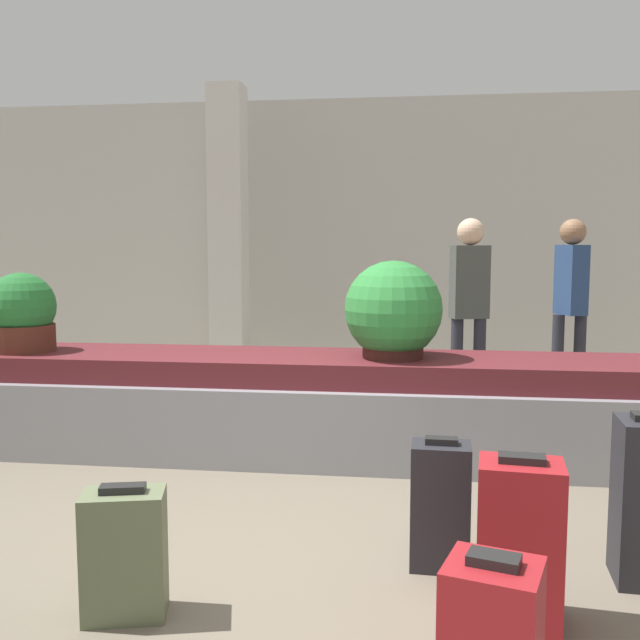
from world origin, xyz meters
TOP-DOWN VIEW (x-y plane):
  - ground_plane at (0.00, 0.00)m, footprint 18.00×18.00m
  - back_wall at (0.00, 5.55)m, footprint 18.00×0.06m
  - carousel at (0.00, 1.79)m, footprint 6.63×0.97m
  - pillar at (-1.40, 4.65)m, footprint 0.37×0.37m
  - suitcase_0 at (0.78, 0.10)m, footprint 0.27×0.22m
  - suitcase_4 at (1.07, -0.34)m, footprint 0.35×0.28m
  - suitcase_6 at (-0.48, -0.51)m, footprint 0.36×0.27m
  - potted_plant_0 at (0.51, 1.76)m, footprint 0.67×0.67m
  - potted_plant_1 at (-2.18, 1.73)m, footprint 0.49×0.49m
  - traveler_0 at (2.10, 3.81)m, footprint 0.31×0.36m
  - traveler_1 at (1.14, 3.37)m, footprint 0.36×0.26m

SIDE VIEW (x-z plane):
  - ground_plane at x=0.00m, z-range 0.00..0.00m
  - suitcase_6 at x=-0.48m, z-range -0.01..0.53m
  - suitcase_0 at x=0.78m, z-range -0.01..0.59m
  - suitcase_4 at x=1.07m, z-range -0.01..0.66m
  - carousel at x=0.00m, z-range -0.01..0.69m
  - potted_plant_1 at x=-2.18m, z-range 0.68..1.26m
  - potted_plant_0 at x=0.51m, z-range 0.68..1.35m
  - traveler_1 at x=1.14m, z-range 0.17..1.88m
  - traveler_0 at x=2.10m, z-range 0.17..1.88m
  - back_wall at x=0.00m, z-range 0.00..3.20m
  - pillar at x=-1.40m, z-range 0.00..3.20m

